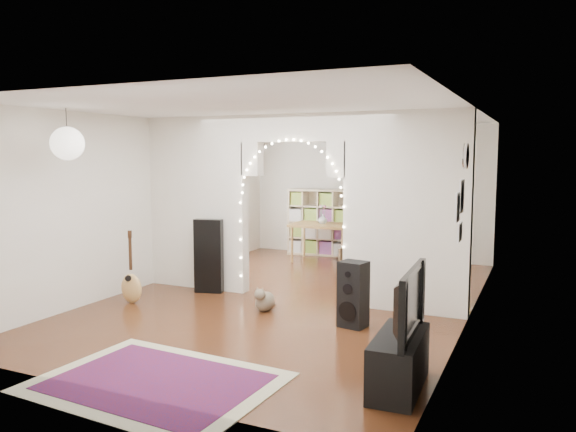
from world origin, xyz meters
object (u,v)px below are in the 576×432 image
at_px(acoustic_guitar, 131,276).
at_px(bookcase, 320,222).
at_px(floor_speaker, 353,294).
at_px(dining_chair_right, 392,254).
at_px(dining_chair_left, 362,263).
at_px(media_console, 399,362).
at_px(dining_table, 323,227).

bearing_deg(acoustic_guitar, bookcase, 53.76).
relative_size(floor_speaker, dining_chair_right, 1.64).
height_order(floor_speaker, dining_chair_right, floor_speaker).
relative_size(floor_speaker, dining_chair_left, 1.33).
height_order(floor_speaker, dining_chair_left, floor_speaker).
xyz_separation_m(media_console, dining_table, (-2.83, 5.41, 0.43)).
height_order(media_console, dining_chair_right, media_console).
bearing_deg(dining_table, dining_chair_left, -46.70).
distance_m(media_console, bookcase, 6.86).
height_order(acoustic_guitar, dining_chair_left, acoustic_guitar).
relative_size(acoustic_guitar, floor_speaker, 1.09).
distance_m(dining_table, dining_chair_right, 1.44).
xyz_separation_m(dining_table, dining_chair_left, (1.18, -1.20, -0.40)).
bearing_deg(media_console, dining_chair_right, 102.24).
bearing_deg(dining_chair_right, dining_chair_left, -80.19).
distance_m(floor_speaker, bookcase, 5.00).
bearing_deg(floor_speaker, media_console, -48.27).
distance_m(media_console, dining_chair_right, 5.75).
bearing_deg(acoustic_guitar, floor_speaker, -19.40).
bearing_deg(bookcase, dining_table, -73.29).
distance_m(floor_speaker, dining_chair_right, 4.00).
xyz_separation_m(floor_speaker, dining_table, (-1.88, 3.82, 0.27)).
bearing_deg(media_console, bookcase, 114.79).
bearing_deg(acoustic_guitar, dining_table, 47.70).
bearing_deg(dining_chair_left, dining_chair_right, 91.32).
relative_size(acoustic_guitar, dining_chair_right, 1.78).
distance_m(media_console, dining_table, 6.12).
bearing_deg(dining_chair_right, acoustic_guitar, -105.24).
xyz_separation_m(floor_speaker, bookcase, (-2.20, 4.49, 0.29)).
xyz_separation_m(media_console, dining_chair_right, (-1.48, 5.56, -0.02)).
bearing_deg(acoustic_guitar, dining_chair_right, 33.34).
relative_size(dining_chair_left, dining_chair_right, 1.23).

